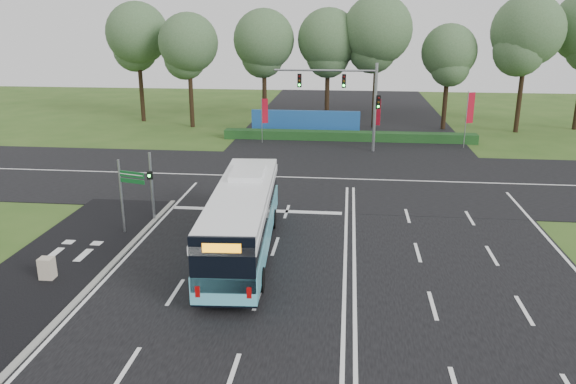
% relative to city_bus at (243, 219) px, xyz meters
% --- Properties ---
extents(ground, '(120.00, 120.00, 0.00)m').
position_rel_city_bus_xyz_m(ground, '(4.65, 0.90, -1.68)').
color(ground, '#2F501A').
rests_on(ground, ground).
extents(road_main, '(20.00, 120.00, 0.04)m').
position_rel_city_bus_xyz_m(road_main, '(4.65, 0.90, -1.66)').
color(road_main, black).
rests_on(road_main, ground).
extents(road_cross, '(120.00, 14.00, 0.05)m').
position_rel_city_bus_xyz_m(road_cross, '(4.65, 12.90, -1.66)').
color(road_cross, black).
rests_on(road_cross, ground).
extents(bike_path, '(5.00, 18.00, 0.06)m').
position_rel_city_bus_xyz_m(bike_path, '(-7.85, -2.10, -1.65)').
color(bike_path, black).
rests_on(bike_path, ground).
extents(kerb_strip, '(0.25, 18.00, 0.12)m').
position_rel_city_bus_xyz_m(kerb_strip, '(-5.45, -2.10, -1.62)').
color(kerb_strip, gray).
rests_on(kerb_strip, ground).
extents(city_bus, '(3.16, 11.76, 3.34)m').
position_rel_city_bus_xyz_m(city_bus, '(0.00, 0.00, 0.00)').
color(city_bus, '#5CC1D6').
rests_on(city_bus, ground).
extents(pedestrian_signal, '(0.34, 0.43, 3.70)m').
position_rel_city_bus_xyz_m(pedestrian_signal, '(-5.55, 3.84, 0.34)').
color(pedestrian_signal, gray).
rests_on(pedestrian_signal, ground).
extents(street_sign, '(1.43, 0.47, 3.78)m').
position_rel_city_bus_xyz_m(street_sign, '(-6.10, 1.85, 0.71)').
color(street_sign, gray).
rests_on(street_sign, ground).
extents(utility_cabinet, '(0.58, 0.49, 0.96)m').
position_rel_city_bus_xyz_m(utility_cabinet, '(-7.53, -3.48, -1.20)').
color(utility_cabinet, '#C2B39C').
rests_on(utility_cabinet, ground).
extents(banner_flag_left, '(0.54, 0.27, 3.89)m').
position_rel_city_bus_xyz_m(banner_flag_left, '(-2.55, 23.70, 0.88)').
color(banner_flag_left, gray).
rests_on(banner_flag_left, ground).
extents(banner_flag_mid, '(0.56, 0.29, 4.08)m').
position_rel_city_bus_xyz_m(banner_flag_mid, '(6.88, 23.36, 1.00)').
color(banner_flag_mid, gray).
rests_on(banner_flag_mid, ground).
extents(banner_flag_right, '(0.64, 0.33, 4.69)m').
position_rel_city_bus_xyz_m(banner_flag_right, '(14.36, 23.49, 1.37)').
color(banner_flag_right, gray).
rests_on(banner_flag_right, ground).
extents(traffic_light_gantry, '(8.41, 0.28, 7.00)m').
position_rel_city_bus_xyz_m(traffic_light_gantry, '(4.86, 21.40, 2.98)').
color(traffic_light_gantry, gray).
rests_on(traffic_light_gantry, ground).
extents(hedge, '(22.00, 1.20, 0.80)m').
position_rel_city_bus_xyz_m(hedge, '(4.65, 25.40, -1.28)').
color(hedge, '#153A17').
rests_on(hedge, ground).
extents(blue_hoarding, '(10.00, 0.30, 2.20)m').
position_rel_city_bus_xyz_m(blue_hoarding, '(0.65, 27.90, -0.58)').
color(blue_hoarding, '#1B4F97').
rests_on(blue_hoarding, ground).
extents(eucalyptus_row, '(49.57, 8.89, 12.92)m').
position_rel_city_bus_xyz_m(eucalyptus_row, '(6.12, 31.92, 7.07)').
color(eucalyptus_row, black).
rests_on(eucalyptus_row, ground).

